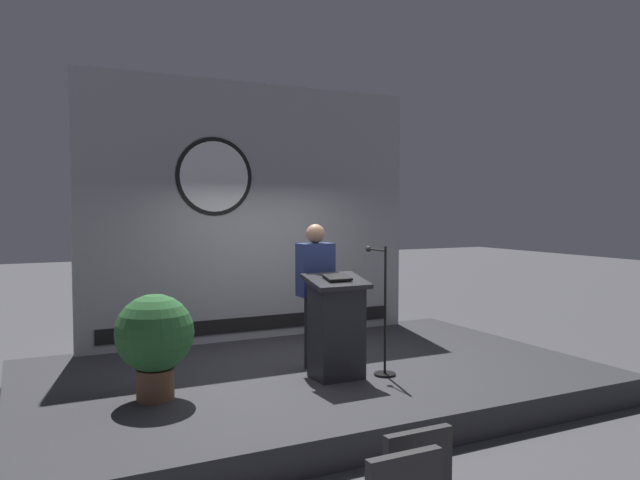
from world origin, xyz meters
TOP-DOWN VIEW (x-y plane):
  - ground_plane at (0.00, 0.00)m, footprint 40.00×40.00m
  - stage_platform at (0.00, 0.00)m, footprint 6.40×4.00m
  - banner_display at (-0.01, 1.85)m, footprint 4.82×0.12m
  - podium at (0.07, -0.48)m, footprint 0.64×0.50m
  - speaker_person at (0.05, 0.00)m, footprint 0.40×0.26m
  - microphone_stand at (0.60, -0.58)m, footprint 0.24×0.52m
  - potted_plant at (-1.85, -0.36)m, footprint 0.76×0.76m

SIDE VIEW (x-z plane):
  - ground_plane at x=0.00m, z-range 0.00..0.00m
  - stage_platform at x=0.00m, z-range 0.00..0.30m
  - microphone_stand at x=0.60m, z-range 0.08..1.52m
  - podium at x=0.07m, z-range 0.29..1.43m
  - potted_plant at x=-1.85m, z-range 0.39..1.42m
  - speaker_person at x=0.05m, z-range 0.32..1.99m
  - banner_display at x=-0.01m, z-range 0.29..3.89m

